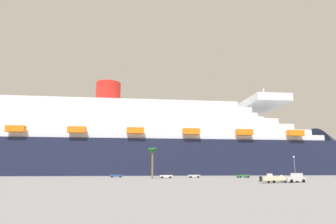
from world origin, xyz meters
name	(u,v)px	position (x,y,z in m)	size (l,w,h in m)	color
ground_plane	(186,176)	(0.00, 30.00, 0.00)	(600.00, 600.00, 0.00)	gray
cruise_ship	(160,146)	(-8.27, 61.50, 15.40)	(229.84, 41.18, 56.38)	#191E38
pickup_truck	(295,178)	(16.67, -23.54, 1.04)	(5.92, 3.34, 2.20)	silver
small_boat_on_trailer	(274,179)	(10.66, -25.06, 0.96)	(8.43, 3.42, 2.15)	#595960
palm_tree	(153,154)	(-15.79, 5.93, 8.10)	(3.06, 3.09, 10.34)	brown
street_lamp	(294,164)	(30.39, -1.24, 4.85)	(0.56, 0.56, 7.36)	slate
parked_car_blue_suv	(116,175)	(-28.52, 20.88, 0.83)	(4.90, 2.58, 1.58)	#264C99
parked_car_white_van	(166,176)	(-10.57, 11.35, 0.83)	(4.50, 2.33, 1.58)	white
parked_car_green_wagon	(243,175)	(17.46, 11.20, 0.83)	(4.83, 2.51, 1.58)	#2D723F
parked_car_silver_sedan	(194,175)	(0.06, 13.91, 0.83)	(4.35, 2.20, 1.58)	silver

